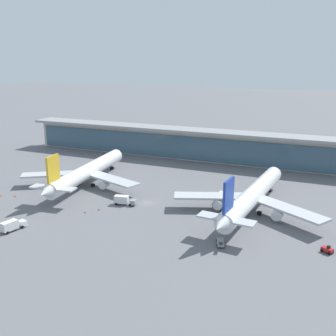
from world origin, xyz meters
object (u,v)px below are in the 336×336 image
service_truck_mid_apron_olive (221,198)px  service_truck_on_taxiway_grey (124,200)px  safety_cone_bravo (99,209)px  airliner_centre_stand (252,196)px  service_truck_under_wing_red (327,250)px  service_truck_by_tail_white (12,225)px  safety_cone_charlie (1,195)px  airliner_left_stand (87,172)px  service_truck_near_nose_grey (220,242)px  safety_cone_delta (85,212)px  safety_cone_alpha (15,196)px  safety_cone_echo (57,200)px

service_truck_mid_apron_olive → service_truck_on_taxiway_grey: bearing=-152.9°
safety_cone_bravo → airliner_centre_stand: bearing=21.7°
service_truck_under_wing_red → service_truck_by_tail_white: 85.19m
service_truck_mid_apron_olive → safety_cone_charlie: 78.06m
service_truck_under_wing_red → service_truck_on_taxiway_grey: (-63.72, 9.55, 0.82)m
airliner_left_stand → service_truck_under_wing_red: airliner_left_stand is taller
service_truck_near_nose_grey → safety_cone_bravo: 43.87m
service_truck_mid_apron_olive → service_truck_by_tail_white: 66.40m
airliner_centre_stand → service_truck_on_taxiway_grey: 42.04m
service_truck_near_nose_grey → safety_cone_charlie: (-82.54, 6.32, -0.49)m
service_truck_on_taxiway_grey → safety_cone_delta: service_truck_on_taxiway_grey is taller
service_truck_by_tail_white → service_truck_under_wing_red: bearing=14.3°
airliner_left_stand → service_truck_mid_apron_olive: airliner_left_stand is taller
service_truck_by_tail_white → safety_cone_charlie: size_ratio=10.89×
airliner_centre_stand → safety_cone_alpha: bearing=-166.9°
safety_cone_alpha → safety_cone_bravo: (34.75, 0.61, 0.00)m
airliner_centre_stand → service_truck_by_tail_white: bearing=-145.2°
safety_cone_bravo → airliner_left_stand: bearing=131.7°
airliner_left_stand → safety_cone_echo: 20.10m
service_truck_on_taxiway_grey → safety_cone_delta: (-7.82, -11.14, -1.37)m
safety_cone_charlie → service_truck_on_taxiway_grey: bearing=12.4°
safety_cone_charlie → safety_cone_alpha: bearing=19.0°
service_truck_under_wing_red → service_truck_by_tail_white: size_ratio=0.44×
service_truck_under_wing_red → safety_cone_alpha: bearing=179.2°
airliner_centre_stand → service_truck_by_tail_white: size_ratio=8.34×
service_truck_under_wing_red → service_truck_by_tail_white: service_truck_by_tail_white is taller
service_truck_under_wing_red → service_truck_mid_apron_olive: size_ratio=0.45×
airliner_left_stand → service_truck_on_taxiway_grey: 27.64m
service_truck_near_nose_grey → airliner_centre_stand: bearing=84.5°
safety_cone_delta → safety_cone_echo: (-14.97, 5.23, 0.00)m
safety_cone_alpha → safety_cone_delta: bearing=-5.4°
service_truck_on_taxiway_grey → service_truck_under_wing_red: bearing=-8.5°
safety_cone_delta → service_truck_under_wing_red: bearing=1.3°
safety_cone_bravo → safety_cone_delta: 4.53m
safety_cone_echo → service_truck_by_tail_white: bearing=-80.9°
service_truck_by_tail_white → safety_cone_alpha: (-21.02, 22.48, -1.37)m
service_truck_under_wing_red → safety_cone_delta: bearing=-178.7°
service_truck_on_taxiway_grey → airliner_left_stand: bearing=150.4°
service_truck_on_taxiway_grey → service_truck_near_nose_grey: bearing=-23.0°
safety_cone_alpha → safety_cone_charlie: bearing=-161.0°
airliner_centre_stand → service_truck_under_wing_red: (23.19, -20.12, -4.46)m
safety_cone_bravo → service_truck_on_taxiway_grey: bearing=56.0°
service_truck_on_taxiway_grey → safety_cone_bravo: bearing=-124.0°
service_truck_by_tail_white → safety_cone_delta: (11.00, 19.48, -1.37)m
service_truck_mid_apron_olive → safety_cone_bravo: (-34.46, -22.58, -1.37)m
airliner_left_stand → safety_cone_alpha: 27.41m
service_truck_under_wing_red → safety_cone_charlie: 108.33m
airliner_left_stand → safety_cone_delta: size_ratio=90.82×
service_truck_on_taxiway_grey → service_truck_mid_apron_olive: bearing=27.1°
airliner_left_stand → service_truck_by_tail_white: 44.59m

